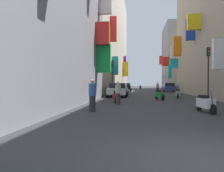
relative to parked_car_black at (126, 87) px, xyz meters
name	(u,v)px	position (x,y,z in m)	size (l,w,h in m)	color
ground_plane	(148,92)	(3.63, -4.17, -0.76)	(140.00, 140.00, 0.00)	#2D2D30
building_left_mid_b	(105,35)	(-4.37, 4.75, 10.12)	(7.24, 42.16, 21.77)	#BCB29E
building_right_mid_a	(205,21)	(11.62, -5.16, 9.58)	(7.25, 10.82, 20.71)	#9E9384
building_right_mid_b	(187,60)	(11.62, 6.43, 5.24)	(7.37, 12.37, 12.01)	slate
building_right_mid_c	(176,57)	(11.62, 19.22, 7.15)	(6.84, 13.22, 15.83)	gray
parked_car_black	(126,87)	(0.00, 0.00, 0.00)	(1.91, 4.34, 1.44)	black
parked_car_silver	(118,90)	(0.12, -15.21, 0.00)	(2.02, 4.37, 1.44)	#B7B7BC
parked_car_blue	(169,87)	(7.21, -0.77, 0.00)	(1.94, 3.90, 1.45)	navy
scooter_red	(116,96)	(0.56, -21.76, -0.30)	(0.51, 1.83, 1.13)	red
scooter_blue	(140,87)	(2.58, 12.85, -0.30)	(0.49, 1.99, 1.13)	#2D4CAD
scooter_white	(205,103)	(5.58, -27.13, -0.30)	(0.64, 1.93, 1.13)	silver
scooter_green	(159,94)	(4.06, -19.09, -0.30)	(0.77, 1.85, 1.13)	#287F3D
scooter_silver	(178,93)	(6.07, -16.29, -0.30)	(0.58, 1.77, 1.13)	#ADADB2
pedestrian_crossing	(158,88)	(4.79, -8.11, 0.00)	(0.46, 0.46, 1.54)	#262626
pedestrian_near_right	(118,93)	(0.90, -23.48, 0.00)	(0.43, 0.43, 1.55)	#313131
pedestrian_mid_street	(92,95)	(-0.04, -27.45, 0.06)	(0.44, 0.44, 1.65)	#2A2A2A
traffic_light_near_corner	(112,71)	(-1.01, -10.94, 2.14)	(0.26, 0.34, 4.26)	#2D2D2D
traffic_light_far_corner	(208,64)	(8.21, -18.64, 2.29)	(0.26, 0.34, 4.51)	#2D2D2D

